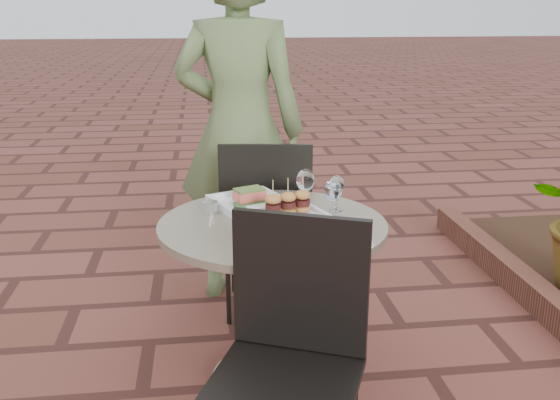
{
  "coord_description": "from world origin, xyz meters",
  "views": [
    {
      "loc": [
        -0.13,
        -2.29,
        1.54
      ],
      "look_at": [
        0.16,
        0.01,
        0.82
      ],
      "focal_mm": 40.0,
      "sensor_mm": 36.0,
      "label": 1
    }
  ],
  "objects": [
    {
      "name": "ground",
      "position": [
        0.0,
        0.0,
        0.0
      ],
      "size": [
        60.0,
        60.0,
        0.0
      ],
      "primitive_type": "plane",
      "color": "brown",
      "rests_on": "ground"
    },
    {
      "name": "cafe_table",
      "position": [
        0.13,
        0.01,
        0.48
      ],
      "size": [
        0.9,
        0.9,
        0.73
      ],
      "color": "gray",
      "rests_on": "ground"
    },
    {
      "name": "chair_far",
      "position": [
        0.17,
        0.63,
        0.55
      ],
      "size": [
        0.49,
        0.49,
        0.93
      ],
      "rotation": [
        0.0,
        0.0,
        3.02
      ],
      "color": "black",
      "rests_on": "ground"
    },
    {
      "name": "chair_near",
      "position": [
        0.12,
        -0.6,
        0.55
      ],
      "size": [
        0.58,
        0.58,
        0.93
      ],
      "rotation": [
        0.0,
        0.0,
        -0.4
      ],
      "color": "black",
      "rests_on": "ground"
    },
    {
      "name": "diner",
      "position": [
        0.06,
        0.9,
        0.93
      ],
      "size": [
        0.77,
        0.6,
        1.86
      ],
      "primitive_type": "imported",
      "rotation": [
        0.0,
        0.0,
        2.89
      ],
      "color": "#546A3A",
      "rests_on": "ground"
    },
    {
      "name": "plate_salmon",
      "position": [
        0.06,
        0.22,
        0.75
      ],
      "size": [
        0.37,
        0.37,
        0.08
      ],
      "rotation": [
        0.0,
        0.0,
        0.4
      ],
      "color": "white",
      "rests_on": "cafe_table"
    },
    {
      "name": "plate_sliders",
      "position": [
        0.2,
        0.05,
        0.77
      ],
      "size": [
        0.33,
        0.33,
        0.17
      ],
      "rotation": [
        0.0,
        0.0,
        0.34
      ],
      "color": "white",
      "rests_on": "cafe_table"
    },
    {
      "name": "plate_tuna",
      "position": [
        0.16,
        -0.23,
        0.74
      ],
      "size": [
        0.3,
        0.3,
        0.03
      ],
      "rotation": [
        0.0,
        0.0,
        0.51
      ],
      "color": "white",
      "rests_on": "cafe_table"
    },
    {
      "name": "wine_glass_right",
      "position": [
        0.37,
        -0.0,
        0.85
      ],
      "size": [
        0.07,
        0.07,
        0.17
      ],
      "color": "white",
      "rests_on": "cafe_table"
    },
    {
      "name": "wine_glass_mid",
      "position": [
        0.28,
        0.14,
        0.86
      ],
      "size": [
        0.08,
        0.08,
        0.18
      ],
      "color": "white",
      "rests_on": "cafe_table"
    },
    {
      "name": "wine_glass_far",
      "position": [
        0.41,
        0.12,
        0.84
      ],
      "size": [
        0.06,
        0.06,
        0.15
      ],
      "color": "white",
      "rests_on": "cafe_table"
    },
    {
      "name": "steel_ramekin",
      "position": [
        -0.11,
        0.15,
        0.75
      ],
      "size": [
        0.08,
        0.08,
        0.05
      ],
      "primitive_type": "cylinder",
      "rotation": [
        0.0,
        0.0,
        -0.39
      ],
      "color": "silver",
      "rests_on": "cafe_table"
    },
    {
      "name": "cutlery_set",
      "position": [
        0.44,
        -0.22,
        0.73
      ],
      "size": [
        0.11,
        0.21,
        0.0
      ],
      "primitive_type": null,
      "rotation": [
        0.0,
        0.0,
        -0.14
      ],
      "color": "silver",
      "rests_on": "cafe_table"
    },
    {
      "name": "planter_curb",
      "position": [
        1.6,
        0.3,
        0.07
      ],
      "size": [
        0.12,
        3.0,
        0.15
      ],
      "primitive_type": "cube",
      "color": "brown",
      "rests_on": "ground"
    }
  ]
}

